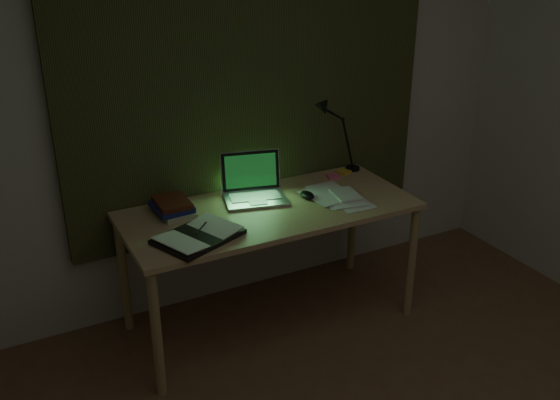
# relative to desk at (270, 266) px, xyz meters

# --- Properties ---
(wall_back) EXTENTS (3.50, 0.00, 2.50)m
(wall_back) POSITION_rel_desk_xyz_m (0.09, 0.43, 0.89)
(wall_back) COLOR beige
(wall_back) RESTS_ON ground
(curtain) EXTENTS (2.20, 0.06, 2.00)m
(curtain) POSITION_rel_desk_xyz_m (0.09, 0.39, 1.09)
(curtain) COLOR #2D3018
(curtain) RESTS_ON wall_back
(desk) EXTENTS (1.59, 0.70, 0.73)m
(desk) POSITION_rel_desk_xyz_m (0.00, 0.00, 0.00)
(desk) COLOR tan
(desk) RESTS_ON floor
(laptop) EXTENTS (0.42, 0.45, 0.24)m
(laptop) POSITION_rel_desk_xyz_m (-0.03, 0.12, 0.49)
(laptop) COLOR silver
(laptop) RESTS_ON desk
(open_textbook) EXTENTS (0.47, 0.41, 0.03)m
(open_textbook) POSITION_rel_desk_xyz_m (-0.47, -0.16, 0.38)
(open_textbook) COLOR white
(open_textbook) RESTS_ON desk
(book_stack) EXTENTS (0.18, 0.22, 0.09)m
(book_stack) POSITION_rel_desk_xyz_m (-0.49, 0.16, 0.41)
(book_stack) COLOR white
(book_stack) RESTS_ON desk
(loose_papers) EXTENTS (0.39, 0.40, 0.02)m
(loose_papers) POSITION_rel_desk_xyz_m (0.40, -0.04, 0.37)
(loose_papers) COLOR white
(loose_papers) RESTS_ON desk
(mouse) EXTENTS (0.07, 0.11, 0.04)m
(mouse) POSITION_rel_desk_xyz_m (0.24, 0.02, 0.38)
(mouse) COLOR black
(mouse) RESTS_ON desk
(sticky_yellow) EXTENTS (0.10, 0.10, 0.02)m
(sticky_yellow) POSITION_rel_desk_xyz_m (0.63, 0.26, 0.37)
(sticky_yellow) COLOR gold
(sticky_yellow) RESTS_ON desk
(sticky_pink) EXTENTS (0.09, 0.09, 0.02)m
(sticky_pink) POSITION_rel_desk_xyz_m (0.54, 0.22, 0.37)
(sticky_pink) COLOR #F76087
(sticky_pink) RESTS_ON desk
(desk_lamp) EXTENTS (0.36, 0.31, 0.48)m
(desk_lamp) POSITION_rel_desk_xyz_m (0.72, 0.28, 0.60)
(desk_lamp) COLOR black
(desk_lamp) RESTS_ON desk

